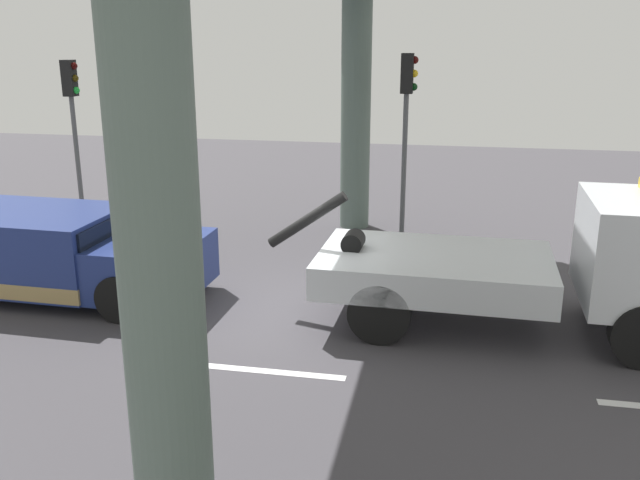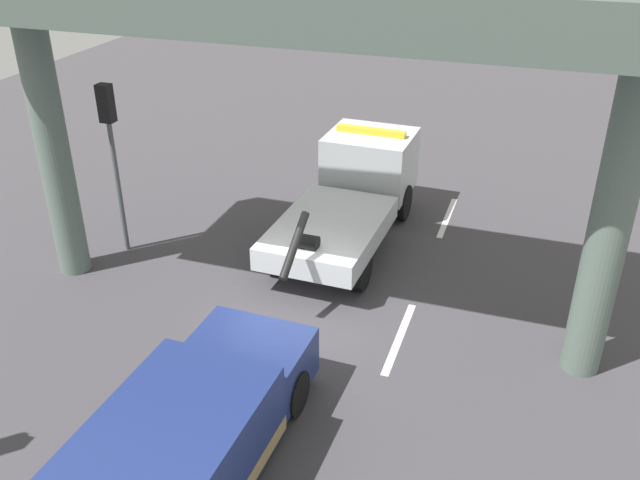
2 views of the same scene
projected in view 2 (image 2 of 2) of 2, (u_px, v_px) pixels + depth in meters
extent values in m
cube|color=#423F44|center=(296.00, 319.00, 15.02)|extent=(60.00, 40.00, 0.10)
cube|color=silver|center=(399.00, 338.00, 14.34)|extent=(2.60, 0.16, 0.01)
cube|color=silver|center=(447.00, 217.00, 19.34)|extent=(2.60, 0.16, 0.01)
cube|color=silver|center=(329.00, 231.00, 16.59)|extent=(3.91, 2.51, 0.55)
cube|color=silver|center=(370.00, 162.00, 19.08)|extent=(2.11, 2.36, 1.65)
cube|color=black|center=(377.00, 143.00, 19.41)|extent=(0.12, 2.21, 0.66)
cube|color=#196B9E|center=(284.00, 226.00, 17.00)|extent=(3.65, 0.13, 0.20)
cylinder|color=black|center=(294.00, 245.00, 14.43)|extent=(1.42, 0.22, 1.07)
cylinder|color=black|center=(308.00, 243.00, 15.26)|extent=(0.37, 0.46, 0.36)
cube|color=yellow|center=(371.00, 131.00, 18.65)|extent=(0.30, 1.93, 0.16)
cylinder|color=black|center=(332.00, 192.00, 19.69)|extent=(1.01, 0.35, 1.00)
cylinder|color=black|center=(402.00, 202.00, 19.05)|extent=(1.01, 0.35, 1.00)
cylinder|color=black|center=(278.00, 254.00, 16.48)|extent=(1.01, 0.35, 1.00)
cylinder|color=black|center=(360.00, 269.00, 15.84)|extent=(1.01, 0.35, 1.00)
cube|color=navy|center=(172.00, 455.00, 10.25)|extent=(3.52, 2.30, 1.35)
cube|color=navy|center=(248.00, 363.00, 12.48)|extent=(1.79, 2.16, 0.95)
cube|color=black|center=(225.00, 369.00, 11.55)|extent=(0.12, 1.94, 0.59)
cube|color=#9E8451|center=(175.00, 479.00, 10.48)|extent=(3.54, 2.32, 0.28)
cylinder|color=black|center=(199.00, 369.00, 12.79)|extent=(0.85, 0.30, 0.84)
cylinder|color=black|center=(294.00, 393.00, 12.20)|extent=(0.85, 0.30, 0.84)
cylinder|color=#596B60|center=(53.00, 150.00, 15.39)|extent=(0.73, 0.73, 6.18)
cylinder|color=#596B60|center=(610.00, 227.00, 12.06)|extent=(0.73, 0.73, 6.18)
cube|color=#3E4A43|center=(295.00, 35.00, 12.35)|extent=(0.50, 13.33, 0.36)
cylinder|color=#515456|center=(119.00, 188.00, 16.92)|extent=(0.12, 0.12, 3.42)
cube|color=black|center=(106.00, 103.00, 15.90)|extent=(0.28, 0.32, 0.90)
sphere|color=#360605|center=(108.00, 89.00, 15.89)|extent=(0.18, 0.18, 0.18)
sphere|color=gold|center=(110.00, 101.00, 16.03)|extent=(0.18, 0.18, 0.18)
sphere|color=black|center=(112.00, 114.00, 16.17)|extent=(0.18, 0.18, 0.18)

